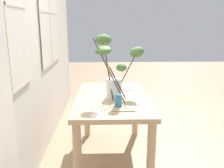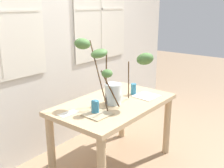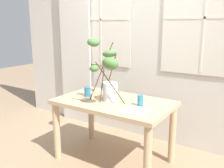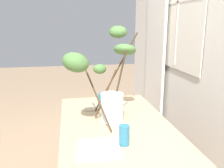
{
  "view_description": "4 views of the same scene",
  "coord_description": "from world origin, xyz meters",
  "px_view_note": "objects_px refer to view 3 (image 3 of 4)",
  "views": [
    {
      "loc": [
        -2.53,
        0.08,
        1.5
      ],
      "look_at": [
        -0.06,
        0.01,
        0.88
      ],
      "focal_mm": 39.44,
      "sensor_mm": 36.0,
      "label": 1
    },
    {
      "loc": [
        -2.05,
        -1.6,
        1.69
      ],
      "look_at": [
        -0.07,
        -0.03,
        0.94
      ],
      "focal_mm": 43.29,
      "sensor_mm": 36.0,
      "label": 2
    },
    {
      "loc": [
        1.45,
        -2.25,
        1.55
      ],
      "look_at": [
        0.01,
        -0.05,
        0.93
      ],
      "focal_mm": 40.11,
      "sensor_mm": 36.0,
      "label": 3
    },
    {
      "loc": [
        1.56,
        -0.31,
        1.41
      ],
      "look_at": [
        -0.11,
        -0.0,
        0.98
      ],
      "focal_mm": 38.0,
      "sensor_mm": 36.0,
      "label": 4
    }
  ],
  "objects_px": {
    "vase_with_branches": "(107,73)",
    "dining_table": "(114,111)",
    "drinking_glass_blue_right": "(140,101)",
    "drinking_glass_blue_left": "(87,92)",
    "plate_square_left": "(84,97)",
    "plate_square_right": "(135,110)"
  },
  "relations": [
    {
      "from": "vase_with_branches",
      "to": "dining_table",
      "type": "bearing_deg",
      "value": 31.49
    },
    {
      "from": "dining_table",
      "to": "drinking_glass_blue_right",
      "type": "height_order",
      "value": "drinking_glass_blue_right"
    },
    {
      "from": "dining_table",
      "to": "drinking_glass_blue_left",
      "type": "xyz_separation_m",
      "value": [
        -0.34,
        -0.04,
        0.18
      ]
    },
    {
      "from": "dining_table",
      "to": "drinking_glass_blue_left",
      "type": "bearing_deg",
      "value": -172.53
    },
    {
      "from": "vase_with_branches",
      "to": "drinking_glass_blue_left",
      "type": "xyz_separation_m",
      "value": [
        -0.27,
        -0.01,
        -0.25
      ]
    },
    {
      "from": "drinking_glass_blue_right",
      "to": "vase_with_branches",
      "type": "bearing_deg",
      "value": -176.13
    },
    {
      "from": "drinking_glass_blue_right",
      "to": "plate_square_left",
      "type": "height_order",
      "value": "drinking_glass_blue_right"
    },
    {
      "from": "drinking_glass_blue_left",
      "to": "plate_square_right",
      "type": "relative_size",
      "value": 0.51
    },
    {
      "from": "dining_table",
      "to": "drinking_glass_blue_right",
      "type": "xyz_separation_m",
      "value": [
        0.34,
        -0.01,
        0.18
      ]
    },
    {
      "from": "plate_square_right",
      "to": "drinking_glass_blue_right",
      "type": "bearing_deg",
      "value": 98.83
    },
    {
      "from": "drinking_glass_blue_left",
      "to": "plate_square_left",
      "type": "height_order",
      "value": "drinking_glass_blue_left"
    },
    {
      "from": "drinking_glass_blue_right",
      "to": "plate_square_right",
      "type": "relative_size",
      "value": 0.5
    },
    {
      "from": "dining_table",
      "to": "drinking_glass_blue_right",
      "type": "distance_m",
      "value": 0.38
    },
    {
      "from": "plate_square_left",
      "to": "plate_square_right",
      "type": "relative_size",
      "value": 0.91
    },
    {
      "from": "dining_table",
      "to": "vase_with_branches",
      "type": "distance_m",
      "value": 0.44
    },
    {
      "from": "vase_with_branches",
      "to": "drinking_glass_blue_right",
      "type": "distance_m",
      "value": 0.47
    },
    {
      "from": "plate_square_left",
      "to": "vase_with_branches",
      "type": "bearing_deg",
      "value": 9.04
    },
    {
      "from": "vase_with_branches",
      "to": "drinking_glass_blue_right",
      "type": "bearing_deg",
      "value": 3.87
    },
    {
      "from": "drinking_glass_blue_right",
      "to": "dining_table",
      "type": "bearing_deg",
      "value": 177.93
    },
    {
      "from": "vase_with_branches",
      "to": "drinking_glass_blue_right",
      "type": "xyz_separation_m",
      "value": [
        0.4,
        0.03,
        -0.25
      ]
    },
    {
      "from": "dining_table",
      "to": "vase_with_branches",
      "type": "bearing_deg",
      "value": -148.51
    },
    {
      "from": "dining_table",
      "to": "plate_square_left",
      "type": "distance_m",
      "value": 0.39
    }
  ]
}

